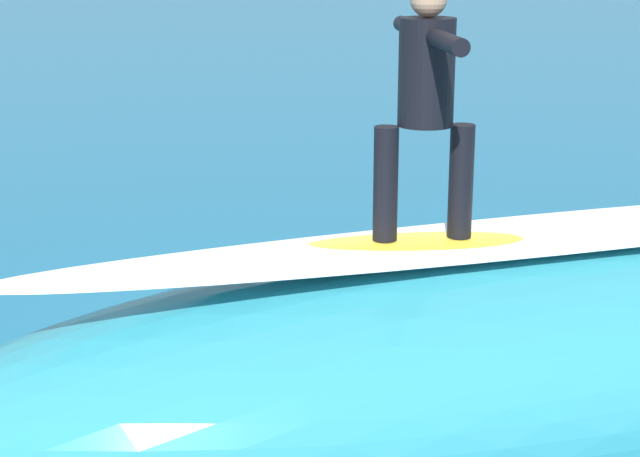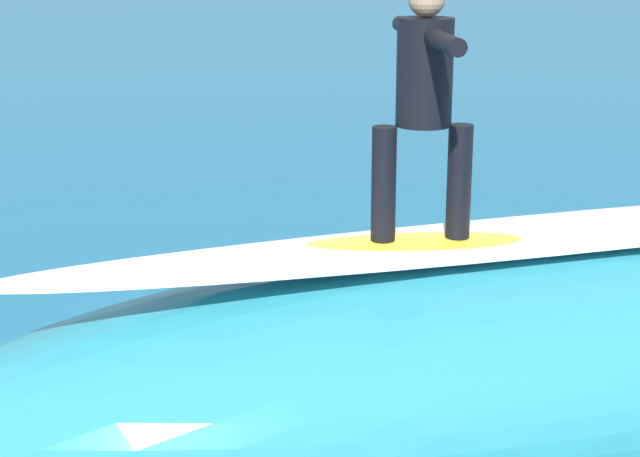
{
  "view_description": "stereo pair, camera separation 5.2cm",
  "coord_description": "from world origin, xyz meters",
  "px_view_note": "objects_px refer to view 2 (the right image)",
  "views": [
    {
      "loc": [
        2.33,
        9.18,
        3.96
      ],
      "look_at": [
        0.56,
        0.58,
        1.44
      ],
      "focal_mm": 58.79,
      "sensor_mm": 36.0,
      "label": 1
    },
    {
      "loc": [
        2.28,
        9.19,
        3.96
      ],
      "look_at": [
        0.56,
        0.58,
        1.44
      ],
      "focal_mm": 58.79,
      "sensor_mm": 36.0,
      "label": 2
    }
  ],
  "objects_px": {
    "surfboard_riding": "(420,245)",
    "surfer_riding": "(424,92)",
    "surfer_paddling": "(263,285)",
    "surfboard_paddling": "(260,297)"
  },
  "relations": [
    {
      "from": "surfboard_riding",
      "to": "surfer_riding",
      "type": "relative_size",
      "value": 1.09
    },
    {
      "from": "surfboard_paddling",
      "to": "surfer_paddling",
      "type": "bearing_deg",
      "value": 180.0
    },
    {
      "from": "surfer_paddling",
      "to": "surfboard_riding",
      "type": "bearing_deg",
      "value": 178.56
    },
    {
      "from": "surfboard_riding",
      "to": "surfer_paddling",
      "type": "bearing_deg",
      "value": -80.2
    },
    {
      "from": "surfer_riding",
      "to": "surfboard_paddling",
      "type": "height_order",
      "value": "surfer_riding"
    },
    {
      "from": "surfboard_riding",
      "to": "surfer_riding",
      "type": "height_order",
      "value": "surfer_riding"
    },
    {
      "from": "surfboard_paddling",
      "to": "surfer_paddling",
      "type": "distance_m",
      "value": 0.23
    },
    {
      "from": "surfer_riding",
      "to": "surfboard_paddling",
      "type": "relative_size",
      "value": 0.72
    },
    {
      "from": "surfer_paddling",
      "to": "surfboard_paddling",
      "type": "bearing_deg",
      "value": -0.0
    },
    {
      "from": "surfboard_riding",
      "to": "surfer_riding",
      "type": "distance_m",
      "value": 1.02
    }
  ]
}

